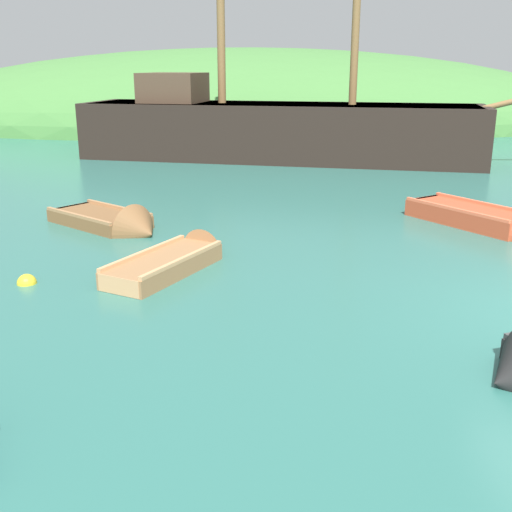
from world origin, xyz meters
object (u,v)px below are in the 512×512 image
Objects in this scene: rowboat_portside at (115,225)px; buoy_yellow at (27,283)px; sailing_ship at (276,138)px; rowboat_outer_right at (179,261)px; rowboat_center at (489,223)px.

buoy_yellow is (-0.72, -3.60, -0.08)m from rowboat_portside.
rowboat_portside is 9.33× the size of buoy_yellow.
rowboat_outer_right is at bearing -86.63° from sailing_ship.
sailing_ship is at bearing 110.02° from rowboat_portside.
rowboat_portside is (-3.96, -10.56, -0.72)m from sailing_ship.
rowboat_outer_right is at bearing 20.27° from buoy_yellow.
rowboat_outer_right is at bearing -16.93° from rowboat_portside.
buoy_yellow is at bearing -101.73° from rowboat_center.
sailing_ship is 11.30m from rowboat_portside.
rowboat_center is at bearing 39.99° from rowboat_portside.
rowboat_center reaches higher than rowboat_portside.
buoy_yellow is (-9.01, -3.52, -0.13)m from rowboat_center.
rowboat_outer_right is 1.02× the size of rowboat_portside.
sailing_ship is 4.90× the size of rowboat_center.
rowboat_center is at bearing -39.65° from rowboat_outer_right.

